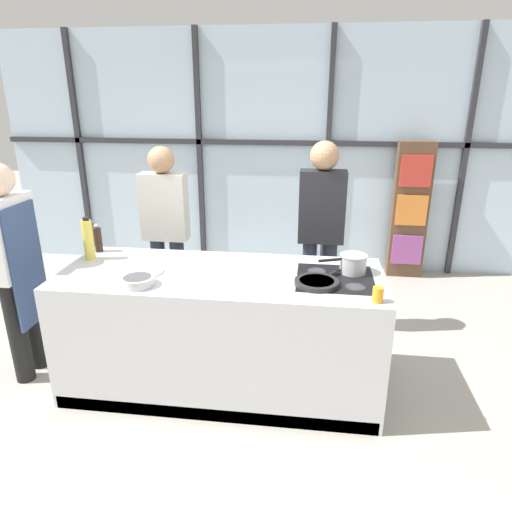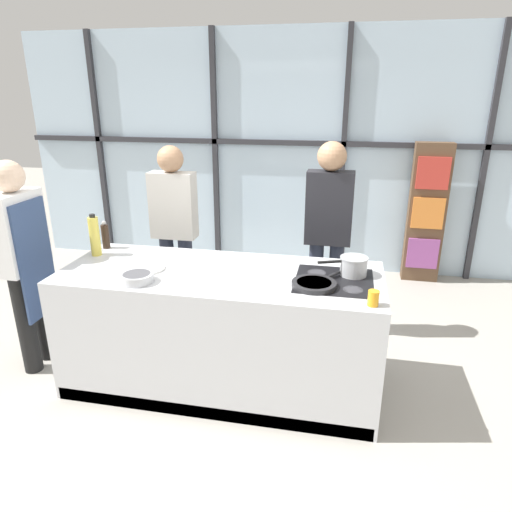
% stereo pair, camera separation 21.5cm
% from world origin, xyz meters
% --- Properties ---
extents(ground_plane, '(18.00, 18.00, 0.00)m').
position_xyz_m(ground_plane, '(0.00, 0.00, 0.00)').
color(ground_plane, '#ADA89E').
extents(back_window_wall, '(6.40, 0.10, 2.80)m').
position_xyz_m(back_window_wall, '(0.00, 2.62, 1.40)').
color(back_window_wall, silver).
rests_on(back_window_wall, ground_plane).
extents(bookshelf, '(0.40, 0.19, 1.59)m').
position_xyz_m(bookshelf, '(1.74, 2.44, 0.80)').
color(bookshelf, brown).
rests_on(bookshelf, ground_plane).
extents(demo_island, '(2.27, 0.88, 0.91)m').
position_xyz_m(demo_island, '(0.00, -0.00, 0.46)').
color(demo_island, silver).
rests_on(demo_island, ground_plane).
extents(chef, '(0.23, 0.43, 1.66)m').
position_xyz_m(chef, '(-1.53, -0.04, 0.94)').
color(chef, black).
rests_on(chef, ground_plane).
extents(spectator_far_left, '(0.41, 0.23, 1.67)m').
position_xyz_m(spectator_far_left, '(-0.70, 0.95, 0.96)').
color(spectator_far_left, '#232838').
rests_on(spectator_far_left, ground_plane).
extents(spectator_center_left, '(0.39, 0.24, 1.73)m').
position_xyz_m(spectator_center_left, '(0.70, 0.95, 1.01)').
color(spectator_center_left, '#232838').
rests_on(spectator_center_left, ground_plane).
extents(frying_pan, '(0.37, 0.47, 0.03)m').
position_xyz_m(frying_pan, '(0.67, -0.12, 0.93)').
color(frying_pan, '#232326').
rests_on(frying_pan, demo_island).
extents(saucepan, '(0.34, 0.20, 0.13)m').
position_xyz_m(saucepan, '(0.92, 0.12, 0.98)').
color(saucepan, silver).
rests_on(saucepan, demo_island).
extents(white_plate, '(0.25, 0.25, 0.01)m').
position_xyz_m(white_plate, '(-0.52, -0.06, 0.92)').
color(white_plate, white).
rests_on(white_plate, demo_island).
extents(mixing_bowl, '(0.22, 0.22, 0.06)m').
position_xyz_m(mixing_bowl, '(-0.49, -0.28, 0.95)').
color(mixing_bowl, silver).
rests_on(mixing_bowl, demo_island).
extents(oil_bottle, '(0.08, 0.08, 0.33)m').
position_xyz_m(oil_bottle, '(-1.03, 0.15, 1.07)').
color(oil_bottle, '#E0CC4C').
rests_on(oil_bottle, demo_island).
extents(pepper_grinder, '(0.06, 0.06, 0.23)m').
position_xyz_m(pepper_grinder, '(-1.04, 0.32, 1.02)').
color(pepper_grinder, '#332319').
rests_on(pepper_grinder, demo_island).
extents(juice_glass_near, '(0.07, 0.07, 0.09)m').
position_xyz_m(juice_glass_near, '(1.03, -0.34, 0.96)').
color(juice_glass_near, orange).
rests_on(juice_glass_near, demo_island).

